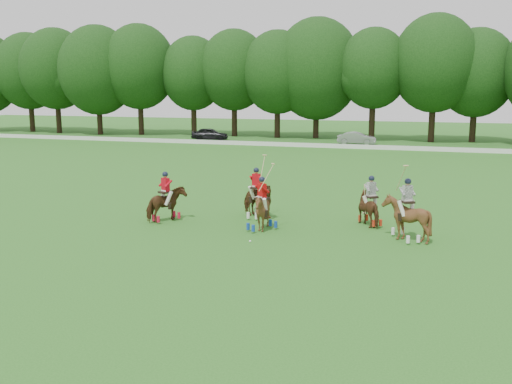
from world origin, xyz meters
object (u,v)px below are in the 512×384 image
(polo_stripe_b, at_px, (406,218))
(polo_ball, at_px, (250,241))
(car_left, at_px, (210,134))
(polo_red_a, at_px, (166,204))
(polo_red_c, at_px, (262,211))
(car_mid, at_px, (357,138))
(polo_stripe_a, at_px, (370,208))
(polo_red_b, at_px, (256,200))

(polo_stripe_b, distance_m, polo_ball, 6.22)
(car_left, relative_size, polo_red_a, 1.88)
(polo_red_c, bearing_deg, polo_ball, -86.06)
(polo_red_a, relative_size, polo_red_c, 0.80)
(car_mid, bearing_deg, polo_stripe_a, -172.61)
(polo_red_a, distance_m, polo_stripe_b, 10.52)
(polo_red_a, bearing_deg, car_mid, 85.97)
(car_left, distance_m, polo_red_a, 41.88)
(car_left, relative_size, car_mid, 1.04)
(polo_red_c, bearing_deg, polo_stripe_b, 2.57)
(polo_red_c, distance_m, polo_ball, 2.10)
(car_left, relative_size, polo_stripe_a, 1.94)
(polo_red_a, xyz_separation_m, polo_red_b, (3.63, 2.02, 0.03))
(polo_red_b, xyz_separation_m, polo_red_c, (1.01, -2.28, -0.02))
(car_left, xyz_separation_m, polo_ball, (19.19, -41.54, -0.68))
(car_mid, relative_size, polo_red_a, 1.81)
(car_mid, xyz_separation_m, polo_stripe_a, (6.10, -37.19, 0.11))
(polo_red_b, bearing_deg, car_mid, 91.32)
(car_left, xyz_separation_m, polo_stripe_a, (23.29, -37.19, 0.06))
(car_left, xyz_separation_m, polo_red_c, (19.06, -39.59, 0.10))
(polo_red_a, xyz_separation_m, polo_ball, (4.77, -2.21, -0.77))
(polo_stripe_a, bearing_deg, car_mid, 99.31)
(polo_red_c, bearing_deg, car_left, 115.71)
(polo_red_a, height_order, polo_red_c, polo_red_c)
(polo_red_c, relative_size, polo_stripe_b, 0.94)
(polo_stripe_a, relative_size, polo_stripe_b, 0.73)
(car_mid, height_order, polo_red_a, polo_red_a)
(polo_stripe_b, relative_size, polo_ball, 33.62)
(polo_ball, bearing_deg, polo_red_a, 155.13)
(car_left, distance_m, car_mid, 17.19)
(car_left, distance_m, polo_red_c, 43.94)
(polo_red_b, bearing_deg, polo_ball, -74.89)
(car_mid, height_order, polo_red_c, polo_red_c)
(polo_red_b, xyz_separation_m, polo_stripe_a, (5.24, 0.11, -0.06))
(car_left, bearing_deg, polo_red_a, -169.34)
(polo_red_a, height_order, polo_stripe_a, polo_red_a)
(polo_stripe_a, height_order, polo_stripe_b, polo_stripe_b)
(polo_stripe_a, bearing_deg, car_left, 122.05)
(polo_stripe_a, bearing_deg, polo_red_a, -166.50)
(car_mid, distance_m, polo_red_b, 37.32)
(polo_red_a, distance_m, polo_red_c, 4.65)
(polo_red_b, distance_m, polo_red_c, 2.49)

